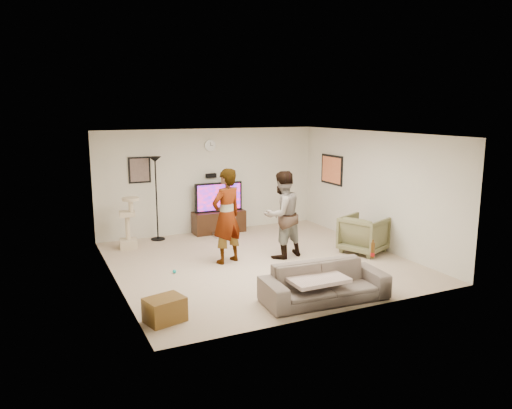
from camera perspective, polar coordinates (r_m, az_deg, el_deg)
name	(u,v)px	position (r m, az deg, el deg)	size (l,w,h in m)	color
floor	(259,262)	(9.75, 0.34, -6.68)	(5.50, 5.50, 0.02)	tan
ceiling	(259,133)	(9.29, 0.35, 8.28)	(5.50, 5.50, 0.02)	white
wall_back	(210,181)	(11.95, -5.34, 2.79)	(5.50, 0.04, 2.50)	beige
wall_front	(342,231)	(7.11, 9.92, -3.04)	(5.50, 0.04, 2.50)	beige
wall_left	(113,212)	(8.64, -16.35, -0.81)	(0.04, 5.50, 2.50)	beige
wall_right	(374,189)	(10.89, 13.53, 1.72)	(0.04, 5.50, 2.50)	beige
wall_clock	(210,145)	(11.83, -5.36, 6.85)	(0.26, 0.26, 0.04)	white
wall_speaker	(211,176)	(11.87, -5.25, 3.37)	(0.25, 0.10, 0.10)	black
picture_back	(140,170)	(11.43, -13.40, 3.93)	(0.42, 0.03, 0.52)	brown
picture_right	(332,170)	(12.12, 8.80, 4.02)	(0.03, 0.78, 0.62)	#ED7345
tv_stand	(219,222)	(11.94, -4.33, -2.01)	(1.26, 0.45, 0.53)	black
console_box	(222,235)	(11.62, -3.95, -3.55)	(0.40, 0.30, 0.07)	#B7B7B7
tv	(219,197)	(11.82, -4.38, 0.89)	(1.18, 0.08, 0.70)	black
tv_screen	(219,197)	(11.78, -4.30, 0.85)	(1.09, 0.01, 0.62)	#F2183E
floor_lamp	(157,199)	(11.33, -11.50, 0.65)	(0.32, 0.32, 1.91)	black
cat_tree	(128,223)	(10.85, -14.72, -2.09)	(0.36, 0.36, 1.12)	#C8B795
person_left	(227,216)	(9.47, -3.44, -1.35)	(0.68, 0.44, 1.86)	#A5A5A5
person_right	(282,215)	(9.82, 3.04, -1.19)	(0.86, 0.67, 1.76)	navy
sofa	(324,283)	(7.84, 7.97, -8.99)	(1.98, 0.78, 0.58)	#665952
throw_blanket	(315,278)	(7.71, 6.92, -8.49)	(0.90, 0.70, 0.06)	beige
beer_bottle	(373,250)	(8.22, 13.42, -5.19)	(0.06, 0.06, 0.25)	#60370D
armchair	(364,234)	(10.48, 12.45, -3.41)	(0.83, 0.85, 0.78)	brown
side_table	(165,310)	(7.19, -10.57, -11.93)	(0.53, 0.40, 0.35)	brown
toy_ball	(174,271)	(9.18, -9.47, -7.69)	(0.07, 0.07, 0.07)	#0EA8A3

